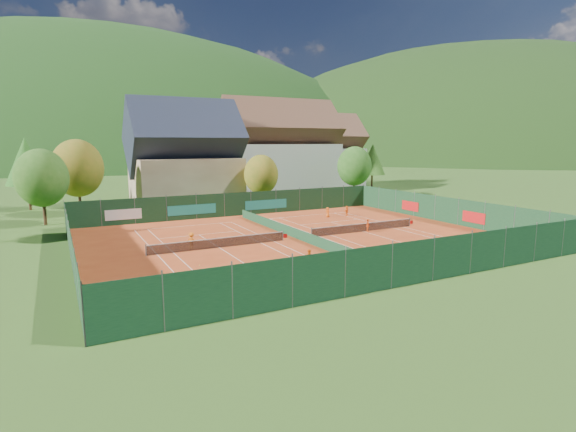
% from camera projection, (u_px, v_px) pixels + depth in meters
% --- Properties ---
extents(ground, '(600.00, 600.00, 0.00)m').
position_uv_depth(ground, '(297.00, 239.00, 44.00)').
color(ground, '#2C5119').
rests_on(ground, ground).
extents(clay_pad, '(40.00, 32.00, 0.01)m').
position_uv_depth(clay_pad, '(297.00, 239.00, 43.99)').
color(clay_pad, '#A93D18').
rests_on(clay_pad, ground).
extents(court_markings_left, '(11.03, 23.83, 0.00)m').
position_uv_depth(court_markings_left, '(219.00, 248.00, 40.35)').
color(court_markings_left, white).
rests_on(court_markings_left, ground).
extents(court_markings_right, '(11.03, 23.83, 0.00)m').
position_uv_depth(court_markings_right, '(363.00, 231.00, 47.64)').
color(court_markings_right, white).
rests_on(court_markings_right, ground).
extents(tennis_net_left, '(13.30, 0.10, 1.02)m').
position_uv_depth(tennis_net_left, '(221.00, 242.00, 40.34)').
color(tennis_net_left, '#59595B').
rests_on(tennis_net_left, ground).
extents(tennis_net_right, '(13.30, 0.10, 1.02)m').
position_uv_depth(tennis_net_right, '(365.00, 227.00, 47.63)').
color(tennis_net_right, '#59595B').
rests_on(tennis_net_right, ground).
extents(court_divider, '(0.03, 28.80, 1.00)m').
position_uv_depth(court_divider, '(297.00, 234.00, 43.91)').
color(court_divider, '#143920').
rests_on(court_divider, ground).
extents(fence_north, '(40.00, 0.10, 3.00)m').
position_uv_depth(fence_north, '(235.00, 205.00, 57.54)').
color(fence_north, '#13341C').
rests_on(fence_north, ground).
extents(fence_south, '(40.00, 0.04, 3.00)m').
position_uv_depth(fence_south, '(413.00, 263.00, 29.75)').
color(fence_south, '#143822').
rests_on(fence_south, ground).
extents(fence_west, '(0.04, 32.00, 3.00)m').
position_uv_depth(fence_west, '(71.00, 246.00, 34.64)').
color(fence_west, '#13341A').
rests_on(fence_west, ground).
extents(fence_east, '(0.09, 32.00, 3.00)m').
position_uv_depth(fence_east, '(446.00, 210.00, 52.91)').
color(fence_east, '#13361D').
rests_on(fence_east, ground).
extents(chalet, '(16.20, 12.00, 16.00)m').
position_uv_depth(chalet, '(185.00, 161.00, 67.80)').
color(chalet, '#C9B08D').
rests_on(chalet, ground).
extents(hotel_block_a, '(21.60, 11.00, 17.25)m').
position_uv_depth(hotel_block_a, '(280.00, 153.00, 81.58)').
color(hotel_block_a, silver).
rests_on(hotel_block_a, ground).
extents(hotel_block_b, '(17.28, 10.00, 15.50)m').
position_uv_depth(hotel_block_b, '(322.00, 155.00, 95.08)').
color(hotel_block_b, silver).
rests_on(hotel_block_b, ground).
extents(tree_west_front, '(5.72, 5.72, 8.69)m').
position_uv_depth(tree_west_front, '(42.00, 178.00, 50.59)').
color(tree_west_front, '#412817').
rests_on(tree_west_front, ground).
extents(tree_west_mid, '(6.44, 6.44, 9.78)m').
position_uv_depth(tree_west_mid, '(77.00, 168.00, 57.55)').
color(tree_west_mid, '#442918').
rests_on(tree_west_mid, ground).
extents(tree_west_back, '(5.60, 5.60, 10.00)m').
position_uv_depth(tree_west_back, '(26.00, 162.00, 61.71)').
color(tree_west_back, '#442B18').
rests_on(tree_west_back, ground).
extents(tree_center, '(5.01, 5.01, 7.60)m').
position_uv_depth(tree_center, '(261.00, 175.00, 65.21)').
color(tree_center, '#412517').
rests_on(tree_center, ground).
extents(tree_east_front, '(5.72, 5.72, 8.69)m').
position_uv_depth(tree_east_front, '(354.00, 166.00, 75.05)').
color(tree_east_front, '#402C17').
rests_on(tree_east_front, ground).
extents(tree_east_mid, '(5.04, 5.04, 9.00)m').
position_uv_depth(tree_east_mid, '(372.00, 159.00, 86.49)').
color(tree_east_mid, '#422717').
rests_on(tree_east_mid, ground).
extents(tree_east_back, '(7.15, 7.15, 10.86)m').
position_uv_depth(tree_east_back, '(316.00, 155.00, 89.74)').
color(tree_east_back, '#492A1A').
rests_on(tree_east_back, ground).
extents(mountain_backdrop, '(820.00, 530.00, 242.00)m').
position_uv_depth(mountain_backdrop, '(152.00, 225.00, 267.79)').
color(mountain_backdrop, black).
rests_on(mountain_backdrop, ground).
extents(ball_hopper, '(0.34, 0.34, 0.80)m').
position_uv_depth(ball_hopper, '(474.00, 241.00, 40.79)').
color(ball_hopper, slate).
rests_on(ball_hopper, ground).
extents(loose_ball_0, '(0.07, 0.07, 0.07)m').
position_uv_depth(loose_ball_0, '(199.00, 265.00, 34.54)').
color(loose_ball_0, '#CCD833').
rests_on(loose_ball_0, ground).
extents(loose_ball_1, '(0.07, 0.07, 0.07)m').
position_uv_depth(loose_ball_1, '(384.00, 250.00, 39.42)').
color(loose_ball_1, '#CCD833').
rests_on(loose_ball_1, ground).
extents(loose_ball_2, '(0.07, 0.07, 0.07)m').
position_uv_depth(loose_ball_2, '(315.00, 226.00, 50.56)').
color(loose_ball_2, '#CCD833').
rests_on(loose_ball_2, ground).
extents(loose_ball_3, '(0.07, 0.07, 0.07)m').
position_uv_depth(loose_ball_3, '(231.00, 230.00, 48.34)').
color(loose_ball_3, '#CCD833').
rests_on(loose_ball_3, ground).
extents(player_left_near, '(0.54, 0.46, 1.26)m').
position_uv_depth(player_left_near, '(208.00, 280.00, 28.81)').
color(player_left_near, '#E15414').
rests_on(player_left_near, ground).
extents(player_left_mid, '(0.76, 0.62, 1.46)m').
position_uv_depth(player_left_mid, '(309.00, 259.00, 33.76)').
color(player_left_mid, orange).
rests_on(player_left_mid, ground).
extents(player_left_far, '(1.14, 0.99, 1.52)m').
position_uv_depth(player_left_far, '(192.00, 241.00, 39.69)').
color(player_left_far, orange).
rests_on(player_left_far, ground).
extents(player_right_near, '(0.78, 0.88, 1.42)m').
position_uv_depth(player_right_near, '(368.00, 226.00, 47.14)').
color(player_right_near, '#E75314').
rests_on(player_right_near, ground).
extents(player_right_far_a, '(0.66, 0.45, 1.30)m').
position_uv_depth(player_right_far_a, '(328.00, 212.00, 56.49)').
color(player_right_far_a, orange).
rests_on(player_right_far_a, ground).
extents(player_right_far_b, '(1.20, 1.05, 1.31)m').
position_uv_depth(player_right_far_b, '(347.00, 211.00, 57.57)').
color(player_right_far_b, orange).
rests_on(player_right_far_b, ground).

